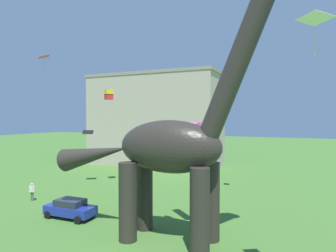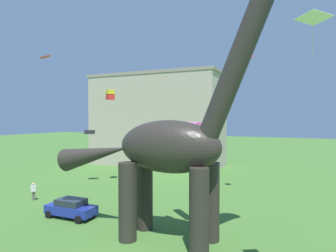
# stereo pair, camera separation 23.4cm
# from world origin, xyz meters

# --- Properties ---
(dinosaur_sculpture) EXTENTS (16.78, 3.56, 17.54)m
(dinosaur_sculpture) POSITION_xyz_m (0.88, 5.64, 6.34)
(dinosaur_sculpture) COLOR #2D2823
(dinosaur_sculpture) RESTS_ON ground_plane
(parked_sedan_left) EXTENTS (4.25, 2.02, 1.55)m
(parked_sedan_left) POSITION_xyz_m (-8.33, 6.44, 0.81)
(parked_sedan_left) COLOR navy
(parked_sedan_left) RESTS_ON ground_plane
(person_near_flyer) EXTENTS (0.66, 0.29, 1.78)m
(person_near_flyer) POSITION_xyz_m (-15.40, 8.83, 1.08)
(person_near_flyer) COLOR #6B6056
(person_near_flyer) RESTS_ON ground_plane
(kite_drifting) EXTENTS (1.29, 1.24, 1.32)m
(kite_drifting) POSITION_xyz_m (-9.84, 5.32, 13.15)
(kite_drifting) COLOR red
(kite_high_right) EXTENTS (2.73, 2.76, 0.78)m
(kite_high_right) POSITION_xyz_m (1.40, 7.82, 7.59)
(kite_high_right) COLOR pink
(kite_mid_left) EXTENTS (0.60, 0.60, 0.81)m
(kite_mid_left) POSITION_xyz_m (4.13, 18.31, 14.69)
(kite_mid_left) COLOR #19B2B7
(kite_high_left) EXTENTS (1.52, 1.59, 1.57)m
(kite_high_left) POSITION_xyz_m (9.48, 1.06, 12.30)
(kite_high_left) COLOR white
(kite_far_left) EXTENTS (1.15, 1.15, 1.19)m
(kite_far_left) POSITION_xyz_m (-12.27, 17.46, 11.04)
(kite_far_left) COLOR yellow
(kite_trailing) EXTENTS (1.59, 1.48, 0.46)m
(kite_trailing) POSITION_xyz_m (-15.38, 17.39, 6.47)
(kite_trailing) COLOR black
(background_building_block) EXTENTS (23.20, 9.10, 15.87)m
(background_building_block) POSITION_xyz_m (-14.57, 34.35, 7.95)
(background_building_block) COLOR #B7A893
(background_building_block) RESTS_ON ground_plane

